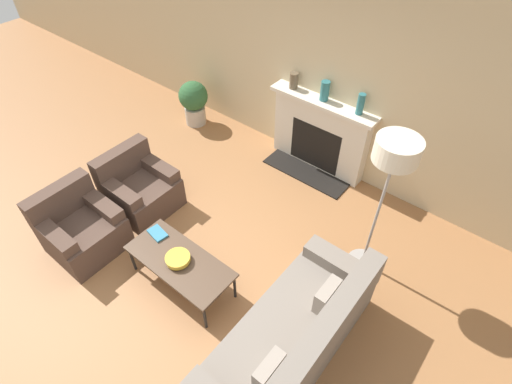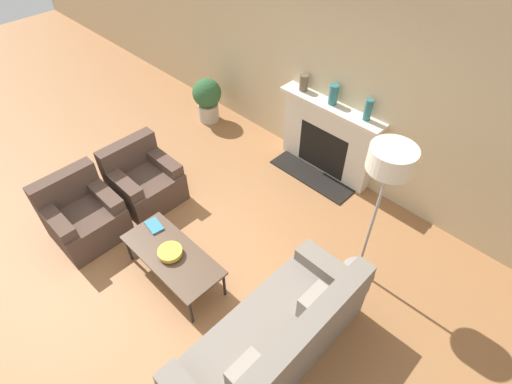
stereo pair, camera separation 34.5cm
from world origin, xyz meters
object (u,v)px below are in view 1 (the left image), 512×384
coffee_table (180,262)px  mantel_vase_left (294,81)px  floor_lamp (393,165)px  mantel_vase_center_right (361,104)px  bowl (178,259)px  mantel_vase_center_left (325,91)px  potted_plant (194,101)px  armchair_near (81,228)px  armchair_far (140,189)px  fireplace (319,135)px  couch (293,339)px  book (158,233)px

coffee_table → mantel_vase_left: mantel_vase_left is taller
floor_lamp → mantel_vase_center_right: size_ratio=6.51×
bowl → mantel_vase_center_left: mantel_vase_center_left is taller
potted_plant → mantel_vase_left: bearing=12.2°
bowl → mantel_vase_center_right: (0.54, 2.74, 0.78)m
mantel_vase_left → armchair_near: bearing=-105.3°
armchair_far → mantel_vase_center_left: (1.34, 2.21, 0.93)m
mantel_vase_center_right → potted_plant: 2.85m
armchair_near → mantel_vase_left: (0.85, 3.09, 0.91)m
armchair_near → coffee_table: armchair_near is taller
armchair_far → bowl: size_ratio=3.07×
mantel_vase_center_left → floor_lamp: bearing=-39.7°
fireplace → couch: (1.40, -2.61, -0.23)m
armchair_near → mantel_vase_center_right: bearing=-31.1°
armchair_far → floor_lamp: floor_lamp is taller
couch → armchair_far: (-2.75, 0.42, 0.00)m
potted_plant → couch: bearing=-32.2°
mantel_vase_left → potted_plant: 1.90m
couch → armchair_far: 2.78m
mantel_vase_left → mantel_vase_center_left: 0.49m
coffee_table → bowl: (0.00, -0.01, 0.08)m
armchair_near → potted_plant: armchair_near is taller
mantel_vase_left → couch: bearing=-54.1°
mantel_vase_left → armchair_far: bearing=-111.0°
armchair_far → couch: bearing=-98.6°
fireplace → mantel_vase_center_right: (0.51, 0.01, 0.71)m
fireplace → mantel_vase_center_right: mantel_vase_center_right is taller
bowl → book: size_ratio=1.08×
bowl → potted_plant: potted_plant is taller
potted_plant → coffee_table: bearing=-47.5°
armchair_near → mantel_vase_left: bearing=-15.3°
fireplace → coffee_table: (-0.03, -2.71, -0.15)m
floor_lamp → mantel_vase_center_left: bearing=140.3°
armchair_near → coffee_table: bearing=-74.4°
bowl → mantel_vase_left: 2.88m
fireplace → floor_lamp: bearing=-39.5°
mantel_vase_center_right → coffee_table: bearing=-101.2°
fireplace → mantel_vase_center_left: mantel_vase_center_left is taller
fireplace → potted_plant: fireplace is taller
floor_lamp → armchair_near: bearing=-145.7°
couch → bowl: (-1.43, -0.11, 0.16)m
bowl → mantel_vase_left: size_ratio=1.20×
coffee_table → potted_plant: (-2.16, 2.36, 0.03)m
book → mantel_vase_center_right: bearing=77.5°
mantel_vase_left → mantel_vase_center_left: mantel_vase_center_left is taller
armchair_far → coffee_table: 1.42m
armchair_near → coffee_table: (1.32, 0.37, 0.08)m
mantel_vase_center_left → mantel_vase_left: bearing=180.0°
fireplace → armchair_near: (-1.35, -3.08, -0.23)m
armchair_near → potted_plant: size_ratio=1.09×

